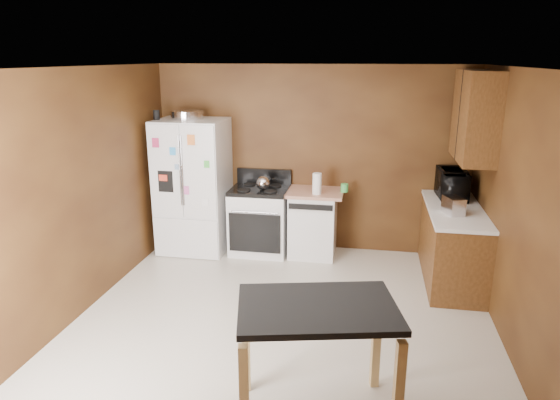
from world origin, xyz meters
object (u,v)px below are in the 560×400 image
(roasting_pan, at_px, (187,115))
(gas_range, at_px, (260,219))
(paper_towel, at_px, (317,184))
(dishwasher, at_px, (313,222))
(refrigerator, at_px, (193,186))
(green_canister, at_px, (344,188))
(island, at_px, (317,324))
(kettle, at_px, (263,183))
(toaster, at_px, (453,205))
(pen_cup, at_px, (156,115))
(microwave, at_px, (452,185))

(roasting_pan, xyz_separation_m, gas_range, (0.96, -0.00, -1.39))
(paper_towel, distance_m, dishwasher, 0.59)
(refrigerator, bearing_deg, gas_range, 3.81)
(green_canister, xyz_separation_m, island, (-0.00, -3.17, -0.19))
(kettle, relative_size, toaster, 0.69)
(pen_cup, height_order, dishwasher, pen_cup)
(paper_towel, bearing_deg, dishwasher, 112.50)
(refrigerator, xyz_separation_m, dishwasher, (1.63, 0.09, -0.45))
(green_canister, xyz_separation_m, dishwasher, (-0.40, -0.03, -0.49))
(refrigerator, bearing_deg, island, -56.51)
(roasting_pan, bearing_deg, gas_range, -0.00)
(gas_range, bearing_deg, dishwasher, 1.94)
(kettle, bearing_deg, gas_range, 129.70)
(pen_cup, height_order, refrigerator, pen_cup)
(green_canister, relative_size, toaster, 0.41)
(roasting_pan, distance_m, green_canister, 2.28)
(kettle, xyz_separation_m, gas_range, (-0.06, 0.07, -0.53))
(pen_cup, xyz_separation_m, microwave, (3.77, 0.14, -0.80))
(pen_cup, height_order, gas_range, pen_cup)
(gas_range, distance_m, dishwasher, 0.72)
(kettle, relative_size, dishwasher, 0.20)
(pen_cup, bearing_deg, paper_towel, 1.18)
(kettle, height_order, toaster, toaster)
(kettle, distance_m, dishwasher, 0.86)
(toaster, xyz_separation_m, microwave, (0.08, 0.69, 0.06))
(dishwasher, xyz_separation_m, island, (0.40, -3.15, 0.31))
(paper_towel, height_order, dishwasher, paper_towel)
(microwave, distance_m, gas_range, 2.52)
(pen_cup, bearing_deg, microwave, 2.09)
(dishwasher, bearing_deg, paper_towel, -67.50)
(kettle, xyz_separation_m, green_canister, (1.06, 0.12, -0.05))
(paper_towel, relative_size, gas_range, 0.25)
(toaster, height_order, gas_range, gas_range)
(roasting_pan, bearing_deg, paper_towel, -3.76)
(paper_towel, height_order, refrigerator, refrigerator)
(green_canister, bearing_deg, kettle, -173.28)
(gas_range, bearing_deg, microwave, -0.47)
(paper_towel, relative_size, microwave, 0.47)
(toaster, xyz_separation_m, island, (-1.25, -2.41, -0.24))
(green_canister, distance_m, island, 3.18)
(pen_cup, xyz_separation_m, island, (2.44, -2.96, -1.10))
(pen_cup, bearing_deg, island, -50.51)
(pen_cup, height_order, microwave, pen_cup)
(microwave, xyz_separation_m, gas_range, (-2.45, 0.02, -0.60))
(roasting_pan, xyz_separation_m, microwave, (3.41, -0.02, -0.79))
(pen_cup, bearing_deg, green_canister, 4.89)
(pen_cup, bearing_deg, gas_range, 6.78)
(roasting_pan, relative_size, paper_towel, 1.59)
(kettle, distance_m, paper_towel, 0.72)
(pen_cup, distance_m, refrigerator, 1.05)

